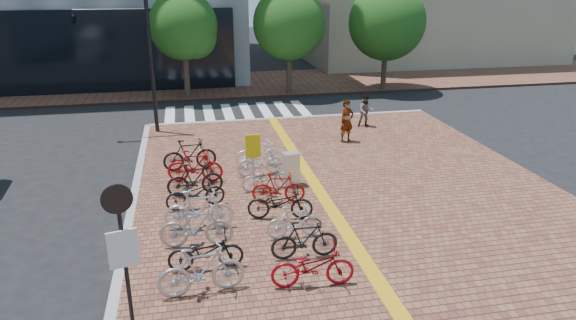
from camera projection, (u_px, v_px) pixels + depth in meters
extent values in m
plane|color=black|center=(274.00, 240.00, 14.15)|extent=(120.00, 120.00, 0.00)
cube|color=gray|center=(291.00, 119.00, 25.73)|extent=(14.00, 0.25, 0.15)
cube|color=brown|center=(218.00, 85.00, 33.46)|extent=(70.00, 8.00, 0.15)
cube|color=silver|center=(170.00, 116.00, 26.48)|extent=(0.50, 4.00, 0.01)
cube|color=silver|center=(190.00, 115.00, 26.66)|extent=(0.50, 4.00, 0.01)
cube|color=silver|center=(209.00, 114.00, 26.85)|extent=(0.50, 4.00, 0.01)
cube|color=silver|center=(228.00, 113.00, 27.04)|extent=(0.50, 4.00, 0.01)
cube|color=silver|center=(247.00, 112.00, 27.22)|extent=(0.50, 4.00, 0.01)
cube|color=silver|center=(265.00, 111.00, 27.41)|extent=(0.50, 4.00, 0.01)
cube|color=silver|center=(284.00, 110.00, 27.60)|extent=(0.50, 4.00, 0.01)
cube|color=silver|center=(302.00, 109.00, 27.79)|extent=(0.50, 4.00, 0.01)
cylinder|color=#38281E|center=(187.00, 75.00, 29.39)|extent=(0.32, 0.32, 2.60)
sphere|color=#194714|center=(183.00, 26.00, 28.45)|extent=(3.80, 3.80, 3.80)
sphere|color=#194714|center=(195.00, 37.00, 28.49)|extent=(2.40, 2.40, 2.40)
cylinder|color=#38281E|center=(289.00, 71.00, 30.51)|extent=(0.32, 0.32, 2.60)
sphere|color=#194714|center=(289.00, 24.00, 29.57)|extent=(4.20, 4.20, 4.20)
sphere|color=#194714|center=(300.00, 35.00, 29.61)|extent=(2.40, 2.40, 2.40)
cylinder|color=#38281E|center=(384.00, 68.00, 31.64)|extent=(0.32, 0.32, 2.60)
sphere|color=#194714|center=(387.00, 22.00, 30.70)|extent=(4.60, 4.60, 4.60)
sphere|color=#194714|center=(398.00, 32.00, 30.74)|extent=(2.40, 2.40, 2.40)
imported|color=#B2B1B6|center=(201.00, 270.00, 11.36)|extent=(2.00, 0.74, 1.18)
imported|color=black|center=(206.00, 252.00, 12.35)|extent=(1.83, 0.65, 0.96)
imported|color=#A3A4A8|center=(196.00, 227.00, 13.34)|extent=(1.97, 0.71, 1.16)
imported|color=silver|center=(199.00, 209.00, 14.31)|extent=(1.98, 0.70, 1.16)
imported|color=black|center=(195.00, 193.00, 15.63)|extent=(1.92, 0.98, 0.96)
imported|color=black|center=(195.00, 179.00, 16.52)|extent=(1.85, 0.67, 1.09)
imported|color=red|center=(195.00, 166.00, 17.56)|extent=(1.98, 0.88, 1.15)
imported|color=black|center=(190.00, 155.00, 18.64)|extent=(1.98, 0.74, 1.16)
imported|color=#A10B16|center=(313.00, 266.00, 11.67)|extent=(1.97, 0.82, 1.01)
imported|color=black|center=(305.00, 239.00, 12.83)|extent=(1.73, 0.51, 1.03)
imported|color=silver|center=(294.00, 222.00, 13.86)|extent=(1.56, 0.46, 0.94)
imported|color=black|center=(280.00, 203.00, 14.91)|extent=(2.01, 1.04, 1.01)
imported|color=#9E140B|center=(278.00, 188.00, 15.97)|extent=(1.71, 0.74, 1.00)
imported|color=#A6A6AA|center=(266.00, 178.00, 16.94)|extent=(1.72, 0.79, 0.87)
imported|color=silver|center=(261.00, 162.00, 18.12)|extent=(1.75, 0.60, 1.03)
imported|color=white|center=(259.00, 153.00, 19.03)|extent=(1.77, 0.63, 1.04)
imported|color=gray|center=(347.00, 121.00, 21.70)|extent=(0.76, 0.62, 1.81)
imported|color=#515B67|center=(366.00, 111.00, 23.92)|extent=(0.80, 0.66, 1.50)
cube|color=silver|center=(291.00, 169.00, 17.28)|extent=(0.57, 0.45, 1.16)
cylinder|color=#B7B7BC|center=(253.00, 161.00, 17.07)|extent=(0.07, 0.07, 1.79)
cube|color=yellow|center=(253.00, 146.00, 16.84)|extent=(0.50, 0.05, 0.80)
cylinder|color=black|center=(125.00, 259.00, 9.94)|extent=(0.10, 0.10, 3.13)
cylinder|color=black|center=(117.00, 199.00, 9.43)|extent=(0.58, 0.17, 0.59)
cube|color=silver|center=(123.00, 249.00, 9.79)|extent=(0.57, 0.17, 0.78)
cylinder|color=black|center=(152.00, 67.00, 22.41)|extent=(0.18, 0.18, 5.89)
cylinder|color=black|center=(110.00, 10.00, 21.32)|extent=(2.94, 0.12, 0.12)
imported|color=black|center=(74.00, 18.00, 21.14)|extent=(0.26, 1.22, 0.49)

